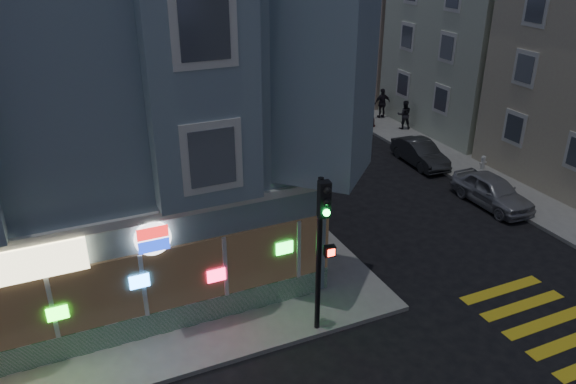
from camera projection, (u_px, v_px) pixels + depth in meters
ground at (360, 380)px, 15.08m from camera, size 120.00×120.00×0.00m
sidewalk_ne at (465, 88)px, 42.58m from camera, size 24.00×42.00×0.15m
corner_building at (56, 94)px, 19.46m from camera, size 14.60×14.60×11.40m
row_house_b at (510, 33)px, 33.24m from camera, size 12.00×8.60×10.50m
row_house_c at (417, 25)px, 40.99m from camera, size 12.00×8.60×9.00m
row_house_d at (355, 1)px, 48.10m from camera, size 12.00×8.60×10.50m
utility_pole at (334, 32)px, 37.32m from camera, size 2.20×0.30×9.00m
street_tree_near at (298, 32)px, 42.71m from camera, size 3.00×3.00×5.30m
street_tree_far at (259, 18)px, 49.32m from camera, size 3.00×3.00×5.30m
pedestrian_a at (404, 115)px, 33.33m from camera, size 1.02×0.92×1.72m
pedestrian_b at (382, 103)px, 35.27m from camera, size 1.12×0.54×1.86m
parked_car_a at (492, 191)px, 24.38m from camera, size 1.61×4.00×1.36m
parked_car_b at (420, 153)px, 28.71m from camera, size 1.52×3.82×1.24m
parked_car_c at (344, 110)px, 35.18m from camera, size 2.29×4.94×1.40m
parked_car_d at (286, 78)px, 42.67m from camera, size 2.96×5.54×1.48m
traffic_signal at (322, 232)px, 15.37m from camera, size 0.59×0.55×4.91m
fire_hydrant at (483, 162)px, 27.89m from camera, size 0.40×0.23×0.69m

